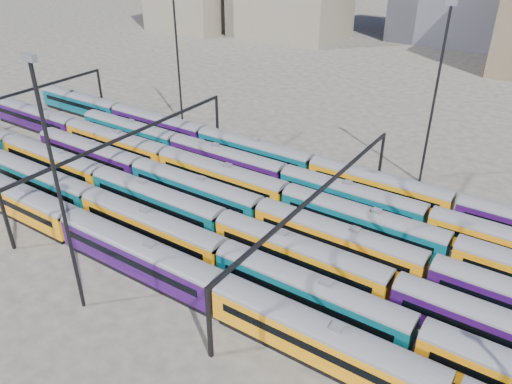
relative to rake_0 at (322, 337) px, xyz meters
The scene contains 14 objects.
ground 23.93m from the rake_0, 140.84° to the left, with size 500.00×500.00×0.00m, color #403C36.
rake_0 is the anchor object (origin of this frame).
rake_1 6.32m from the rake_0, 127.73° to the left, with size 149.21×3.12×5.25m.
rake_2 21.04m from the rake_0, 151.62° to the left, with size 126.96×3.10×5.22m.
rake_3 16.06m from the rake_0, 110.92° to the left, with size 105.09×3.08×5.19m.
rake_4 25.32m from the rake_0, 127.83° to the left, with size 127.69×3.11×5.25m.
rake_5 26.42m from the rake_0, 108.85° to the left, with size 102.03×2.99×5.03m.
rake_6 40.58m from the rake_0, 132.33° to the left, with size 102.55×3.00×5.06m.
gantry_0 70.15m from the rake_0, 167.63° to the left, with size 0.35×40.35×8.03m.
gantry_1 41.43m from the rake_0, 158.67° to the left, with size 0.35×40.35×8.03m.
gantry_2 17.64m from the rake_0, 119.30° to the left, with size 0.35×40.35×8.03m.
mast_1 61.94m from the rake_0, 142.61° to the left, with size 1.40×0.50×25.60m.
mast_2 26.84m from the rake_0, 163.36° to the right, with size 1.40×0.50×25.60m.
mast_3 40.69m from the rake_0, 95.01° to the left, with size 1.40×0.50×25.60m.
Camera 1 is at (31.28, -44.55, 35.02)m, focal length 35.00 mm.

